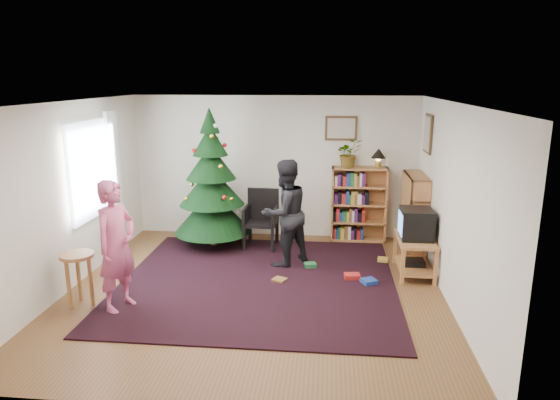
# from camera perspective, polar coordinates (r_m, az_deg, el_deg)

# --- Properties ---
(floor) EXTENTS (5.00, 5.00, 0.00)m
(floor) POSITION_cam_1_polar(r_m,az_deg,el_deg) (6.84, -2.87, -10.31)
(floor) COLOR brown
(floor) RESTS_ON ground
(ceiling) EXTENTS (5.00, 5.00, 0.00)m
(ceiling) POSITION_cam_1_polar(r_m,az_deg,el_deg) (6.25, -3.15, 11.08)
(ceiling) COLOR white
(ceiling) RESTS_ON wall_back
(wall_back) EXTENTS (5.00, 0.02, 2.50)m
(wall_back) POSITION_cam_1_polar(r_m,az_deg,el_deg) (8.86, -0.60, 3.78)
(wall_back) COLOR silver
(wall_back) RESTS_ON floor
(wall_front) EXTENTS (5.00, 0.02, 2.50)m
(wall_front) POSITION_cam_1_polar(r_m,az_deg,el_deg) (4.10, -8.25, -8.51)
(wall_front) COLOR silver
(wall_front) RESTS_ON floor
(wall_left) EXTENTS (0.02, 5.00, 2.50)m
(wall_left) POSITION_cam_1_polar(r_m,az_deg,el_deg) (7.24, -22.97, 0.37)
(wall_left) COLOR silver
(wall_left) RESTS_ON floor
(wall_right) EXTENTS (0.02, 5.00, 2.50)m
(wall_right) POSITION_cam_1_polar(r_m,az_deg,el_deg) (6.55, 19.16, -0.61)
(wall_right) COLOR silver
(wall_right) RESTS_ON floor
(rug) EXTENTS (3.80, 3.60, 0.02)m
(rug) POSITION_cam_1_polar(r_m,az_deg,el_deg) (7.11, -2.51, -9.25)
(rug) COLOR black
(rug) RESTS_ON floor
(window_pane) EXTENTS (0.04, 1.20, 1.40)m
(window_pane) POSITION_cam_1_polar(r_m,az_deg,el_deg) (7.70, -20.86, 3.22)
(window_pane) COLOR silver
(window_pane) RESTS_ON wall_left
(curtain) EXTENTS (0.06, 0.35, 1.60)m
(curtain) POSITION_cam_1_polar(r_m,az_deg,el_deg) (8.30, -18.50, 4.13)
(curtain) COLOR white
(curtain) RESTS_ON wall_left
(picture_back) EXTENTS (0.55, 0.03, 0.42)m
(picture_back) POSITION_cam_1_polar(r_m,az_deg,el_deg) (8.69, 7.00, 8.14)
(picture_back) COLOR #4C3319
(picture_back) RESTS_ON wall_back
(picture_right) EXTENTS (0.03, 0.50, 0.60)m
(picture_right) POSITION_cam_1_polar(r_m,az_deg,el_deg) (8.12, 16.58, 7.27)
(picture_right) COLOR #4C3319
(picture_right) RESTS_ON wall_right
(christmas_tree) EXTENTS (1.29, 1.29, 2.34)m
(christmas_tree) POSITION_cam_1_polar(r_m,az_deg,el_deg) (8.39, -7.81, 1.14)
(christmas_tree) COLOR #3F2816
(christmas_tree) RESTS_ON rug
(bookshelf_back) EXTENTS (0.95, 0.30, 1.30)m
(bookshelf_back) POSITION_cam_1_polar(r_m,az_deg,el_deg) (8.80, 8.99, -0.38)
(bookshelf_back) COLOR #BF7444
(bookshelf_back) RESTS_ON floor
(bookshelf_right) EXTENTS (0.30, 0.95, 1.30)m
(bookshelf_right) POSITION_cam_1_polar(r_m,az_deg,el_deg) (8.32, 15.07, -1.52)
(bookshelf_right) COLOR #BF7444
(bookshelf_right) RESTS_ON floor
(tv_stand) EXTENTS (0.50, 0.90, 0.55)m
(tv_stand) POSITION_cam_1_polar(r_m,az_deg,el_deg) (7.53, 15.11, -5.83)
(tv_stand) COLOR #BF7444
(tv_stand) RESTS_ON floor
(crt_tv) EXTENTS (0.46, 0.49, 0.43)m
(crt_tv) POSITION_cam_1_polar(r_m,az_deg,el_deg) (7.40, 15.30, -2.62)
(crt_tv) COLOR black
(crt_tv) RESTS_ON tv_stand
(armchair) EXTENTS (0.56, 0.56, 0.98)m
(armchair) POSITION_cam_1_polar(r_m,az_deg,el_deg) (8.42, -2.11, -1.83)
(armchair) COLOR black
(armchair) RESTS_ON rug
(stool) EXTENTS (0.41, 0.41, 0.69)m
(stool) POSITION_cam_1_polar(r_m,az_deg,el_deg) (6.72, -22.11, -6.94)
(stool) COLOR #BF7444
(stool) RESTS_ON floor
(person_standing) EXTENTS (0.57, 0.69, 1.63)m
(person_standing) POSITION_cam_1_polar(r_m,az_deg,el_deg) (6.37, -18.18, -5.02)
(person_standing) COLOR #C34E77
(person_standing) RESTS_ON rug
(person_by_chair) EXTENTS (1.00, 0.99, 1.63)m
(person_by_chair) POSITION_cam_1_polar(r_m,az_deg,el_deg) (7.49, 0.55, -1.52)
(person_by_chair) COLOR black
(person_by_chair) RESTS_ON rug
(potted_plant) EXTENTS (0.53, 0.49, 0.48)m
(potted_plant) POSITION_cam_1_polar(r_m,az_deg,el_deg) (8.61, 7.87, 5.33)
(potted_plant) COLOR gray
(potted_plant) RESTS_ON bookshelf_back
(table_lamp) EXTENTS (0.25, 0.25, 0.33)m
(table_lamp) POSITION_cam_1_polar(r_m,az_deg,el_deg) (8.65, 11.19, 5.11)
(table_lamp) COLOR #A57F33
(table_lamp) RESTS_ON bookshelf_back
(floor_clutter) EXTENTS (1.73, 1.11, 0.08)m
(floor_clutter) POSITION_cam_1_polar(r_m,az_deg,el_deg) (7.38, 6.78, -8.20)
(floor_clutter) COLOR #A51E19
(floor_clutter) RESTS_ON rug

